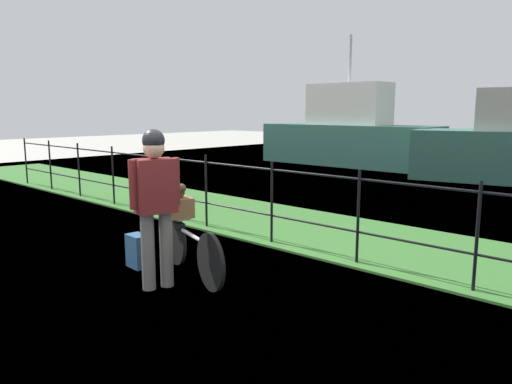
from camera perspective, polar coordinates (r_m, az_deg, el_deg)
name	(u,v)px	position (r m, az deg, el deg)	size (l,w,h in m)	color
ground_plane	(179,300)	(5.03, -8.98, -12.39)	(60.00, 60.00, 0.00)	#B2ADA3
grass_strip	(353,238)	(7.35, 11.24, -5.27)	(27.00, 2.40, 0.03)	#38702D
harbor_water	(498,187)	(13.40, 26.45, 0.51)	(30.00, 30.00, 0.00)	slate
iron_fence	(312,203)	(6.37, 6.56, -1.35)	(18.04, 0.04, 1.18)	black
bicycle_main	(191,248)	(5.60, -7.62, -6.50)	(1.59, 0.53, 0.62)	black
wooden_crate	(178,207)	(5.84, -9.10, -1.74)	(0.35, 0.28, 0.24)	brown
terrier_dog	(179,191)	(5.78, -9.06, 0.11)	(0.32, 0.22, 0.18)	#4C3D2D
cyclist_person	(155,195)	(5.14, -11.71, -0.35)	(0.37, 0.52, 1.68)	slate
backpack_on_paving	(138,251)	(6.06, -13.69, -6.72)	(0.28, 0.18, 0.40)	#28517A
moored_boat_far	(348,135)	(17.21, 10.71, 6.54)	(6.27, 1.78, 4.38)	#336656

